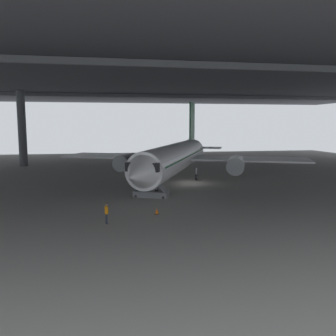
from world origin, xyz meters
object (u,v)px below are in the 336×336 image
at_px(traffic_cone_orange, 157,211).
at_px(boarding_stairs, 151,191).
at_px(crew_worker_near_nose, 106,212).
at_px(airplane_main, 176,157).
at_px(crew_worker_by_stairs, 158,185).

bearing_deg(traffic_cone_orange, boarding_stairs, 87.07).
bearing_deg(crew_worker_near_nose, traffic_cone_orange, 27.47).
height_order(airplane_main, boarding_stairs, airplane_main).
xyz_separation_m(boarding_stairs, crew_worker_by_stairs, (1.16, 1.98, 0.26)).
xyz_separation_m(airplane_main, crew_worker_near_nose, (-10.07, -19.97, -2.61)).
bearing_deg(boarding_stairs, crew_worker_by_stairs, 59.72).
bearing_deg(airplane_main, boarding_stairs, -117.09).
xyz_separation_m(crew_worker_by_stairs, traffic_cone_orange, (-1.55, -9.73, -0.72)).
xyz_separation_m(airplane_main, boarding_stairs, (-5.01, -9.80, -2.86)).
distance_m(boarding_stairs, traffic_cone_orange, 7.77).
bearing_deg(airplane_main, crew_worker_near_nose, -116.76).
xyz_separation_m(boarding_stairs, crew_worker_near_nose, (-5.06, -10.17, 0.25)).
bearing_deg(crew_worker_by_stairs, crew_worker_near_nose, -117.09).
relative_size(crew_worker_near_nose, crew_worker_by_stairs, 0.99).
distance_m(crew_worker_near_nose, traffic_cone_orange, 5.30).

